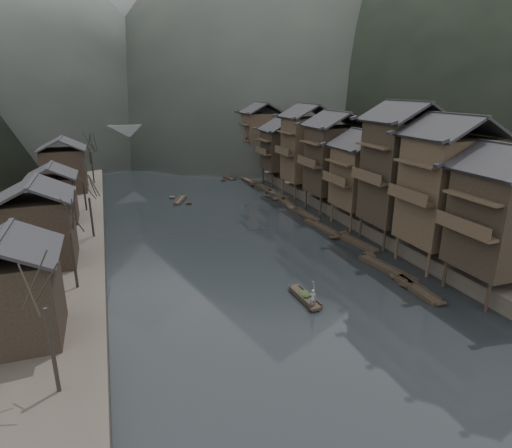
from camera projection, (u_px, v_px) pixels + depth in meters
name	position (u px, v px, depth m)	size (l,w,h in m)	color
water	(276.00, 284.00, 39.76)	(300.00, 300.00, 0.00)	black
right_bank	(364.00, 172.00, 86.36)	(40.00, 200.00, 1.80)	#2D2823
stilt_houses	(343.00, 151.00, 59.26)	(9.00, 67.60, 16.25)	black
left_houses	(49.00, 193.00, 49.66)	(8.10, 53.20, 8.73)	black
bare_trees	(81.00, 180.00, 52.29)	(3.91, 74.28, 7.82)	black
moored_sampans	(296.00, 209.00, 62.88)	(3.10, 60.49, 0.47)	black
midriver_boats	(189.00, 173.00, 88.52)	(14.35, 45.57, 0.45)	black
stone_bridge	(166.00, 140.00, 102.83)	(40.00, 6.00, 9.00)	#4C4C4F
hero_sampan	(305.00, 297.00, 36.74)	(1.23, 4.73, 0.43)	black
cargo_heap	(304.00, 291.00, 36.78)	(1.03, 1.35, 0.62)	black
boatman	(313.00, 295.00, 34.93)	(0.57, 0.37, 1.56)	#5F5F62
bamboo_pole	(316.00, 267.00, 34.23)	(0.06, 0.06, 4.05)	#8C7A51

